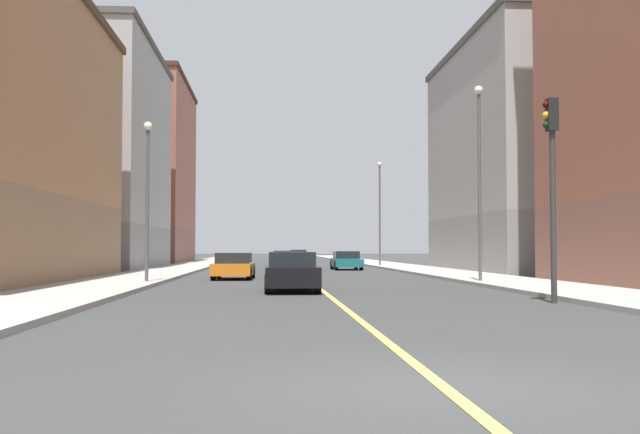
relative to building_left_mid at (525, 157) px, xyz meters
The scene contains 17 objects.
ground_plane 42.02m from the building_left_mid, 110.39° to the right, with size 400.00×400.00×0.00m, color #313333.
sidewalk_left 13.96m from the building_left_mid, 121.19° to the left, with size 3.91×168.00×0.15m, color #9E9B93.
sidewalk_right 25.88m from the building_left_mid, 155.73° to the left, with size 3.91×168.00×0.15m, color #9E9B93.
lane_center_stripe 19.12m from the building_left_mid, 144.69° to the left, with size 0.16×154.00×0.01m, color #E5D14C.
building_left_mid is the anchor object (origin of this frame).
building_right_midblock 29.95m from the building_left_mid, 164.45° to the left, with size 8.76×18.75×16.12m.
building_right_distant 41.25m from the building_left_mid, 134.41° to the left, with size 8.76×18.52×18.23m.
traffic_light_left_near 28.38m from the building_left_mid, 107.71° to the right, with size 0.40×0.32×5.61m.
street_lamp_left_near 17.95m from the building_left_mid, 115.06° to the right, with size 0.36×0.36×8.15m.
street_lamp_right_near 26.62m from the building_left_mid, 143.69° to the right, with size 0.36×0.36×6.56m.
street_lamp_left_far 14.54m from the building_left_mid, 121.68° to the left, with size 0.36×0.36×8.21m.
car_yellow 18.51m from the building_left_mid, 151.82° to the right, with size 1.90×4.39×1.25m.
car_black 26.71m from the building_left_mid, 126.82° to the right, with size 1.87×4.53×1.37m.
car_teal 13.84m from the building_left_mid, 154.48° to the left, with size 1.99×4.40×1.29m.
car_green 16.61m from the building_left_mid, behind, with size 2.08×4.30×1.35m.
car_orange 21.83m from the building_left_mid, 149.98° to the right, with size 2.01×4.17×1.27m.
car_maroon 34.40m from the building_left_mid, 113.23° to the left, with size 1.92×4.47×1.33m.
Camera 1 is at (-1.87, -8.05, 1.49)m, focal length 42.20 mm.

